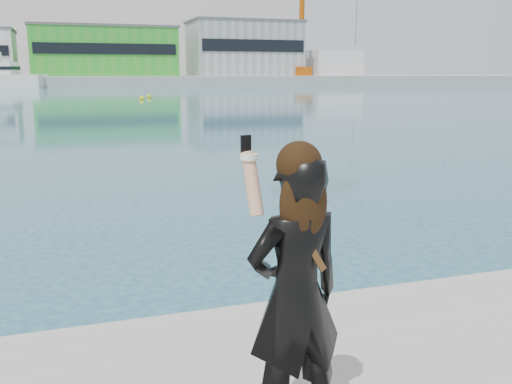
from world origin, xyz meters
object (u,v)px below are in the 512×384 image
(woman, at_px, (296,288))
(dock_crane, at_px, (307,18))
(buoy_extra, at_px, (149,98))
(buoy_near, at_px, (142,100))

(woman, bearing_deg, dock_crane, -121.09)
(dock_crane, height_order, woman, dock_crane)
(dock_crane, relative_size, buoy_extra, 48.00)
(buoy_near, bearing_deg, dock_crane, 54.34)
(dock_crane, relative_size, buoy_near, 48.00)
(dock_crane, distance_m, buoy_extra, 77.05)
(buoy_near, height_order, buoy_extra, same)
(buoy_extra, bearing_deg, buoy_near, -107.78)
(dock_crane, distance_m, woman, 134.46)
(dock_crane, height_order, buoy_extra, dock_crane)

